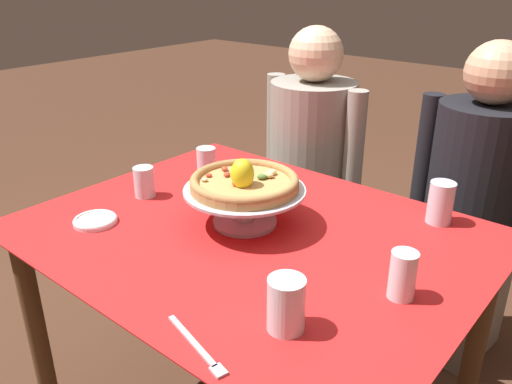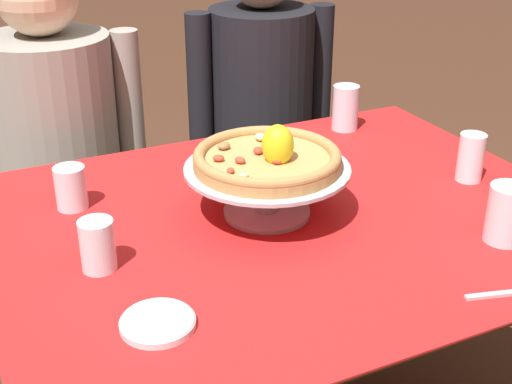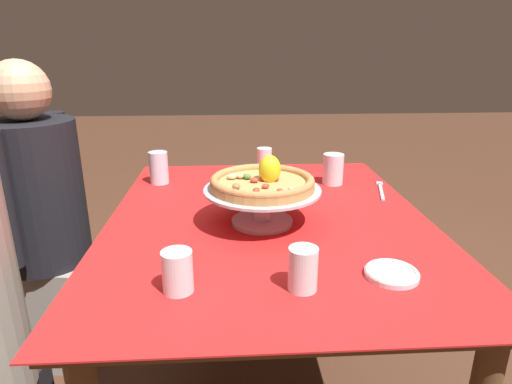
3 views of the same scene
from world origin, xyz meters
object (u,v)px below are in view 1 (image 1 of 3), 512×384
water_glass_back_right (440,205)px  diner_left (311,171)px  water_glass_back_left (206,162)px  side_plate (95,220)px  dinner_fork (198,348)px  pizza (244,182)px  water_glass_side_right (402,278)px  water_glass_side_left (144,183)px  diner_right (471,214)px  pizza_stand (245,200)px  water_glass_front_right (286,308)px

water_glass_back_right → diner_left: diner_left is taller
water_glass_back_left → side_plate: (0.03, -0.49, -0.03)m
side_plate → dinner_fork: size_ratio=0.60×
water_glass_back_left → water_glass_back_right: water_glass_back_right is taller
water_glass_back_left → diner_left: (0.07, 0.57, -0.19)m
pizza → water_glass_side_right: pizza is taller
side_plate → water_glass_side_left: bearing=100.7°
water_glass_side_left → dinner_fork: water_glass_side_left is taller
side_plate → diner_right: 1.33m
dinner_fork → diner_right: 1.30m
pizza_stand → side_plate: pizza_stand is taller
pizza_stand → pizza: size_ratio=1.13×
water_glass_back_right → water_glass_side_right: water_glass_back_right is taller
water_glass_back_left → water_glass_side_left: bearing=-91.9°
dinner_fork → water_glass_back_right: bearing=80.4°
water_glass_side_right → diner_right: size_ratio=0.09×
water_glass_front_right → water_glass_side_left: bearing=162.2°
pizza_stand → dinner_fork: bearing=-58.5°
pizza → diner_right: (0.39, 0.83, -0.29)m
diner_left → water_glass_side_left: bearing=-95.1°
water_glass_front_right → diner_right: diner_right is taller
water_glass_back_right → water_glass_back_left: bearing=-168.6°
pizza → dinner_fork: 0.56m
water_glass_side_left → dinner_fork: bearing=-31.4°
pizza_stand → water_glass_side_left: bearing=-170.8°
water_glass_side_right → water_glass_front_right: size_ratio=0.97×
pizza_stand → water_glass_back_right: size_ratio=2.80×
water_glass_side_right → water_glass_front_right: 0.29m
pizza → diner_left: 0.88m
diner_left → side_plate: bearing=-91.9°
water_glass_front_right → dinner_fork: (-0.09, -0.16, -0.05)m
water_glass_front_right → water_glass_back_left: bearing=145.4°
water_glass_back_left → dinner_fork: (0.65, -0.67, -0.04)m
water_glass_back_right → side_plate: water_glass_back_right is taller
water_glass_front_right → diner_left: diner_left is taller
water_glass_back_left → water_glass_side_left: 0.27m
water_glass_back_left → water_glass_side_right: (0.87, -0.26, 0.01)m
water_glass_back_right → dinner_fork: bearing=-99.6°
dinner_fork → water_glass_back_left: bearing=134.0°
pizza → water_glass_side_right: (0.51, -0.05, -0.08)m
pizza_stand → side_plate: size_ratio=2.78×
water_glass_side_right → diner_right: bearing=97.8°
water_glass_back_left → diner_left: diner_left is taller
water_glass_side_right → water_glass_side_left: size_ratio=1.16×
pizza → water_glass_side_left: (-0.38, -0.06, -0.09)m
water_glass_back_left → side_plate: bearing=-86.3°
dinner_fork → diner_left: bearing=115.1°
pizza_stand → water_glass_side_left: (-0.37, -0.06, -0.03)m
water_glass_side_right → diner_left: size_ratio=0.09×
water_glass_side_left → water_glass_front_right: bearing=-17.8°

